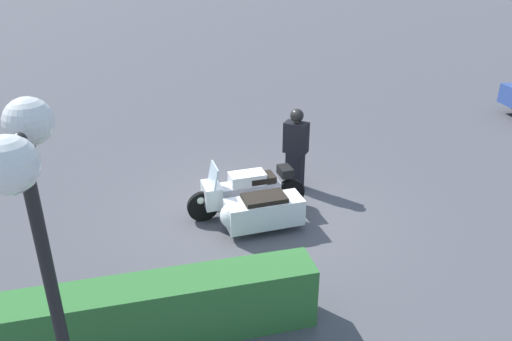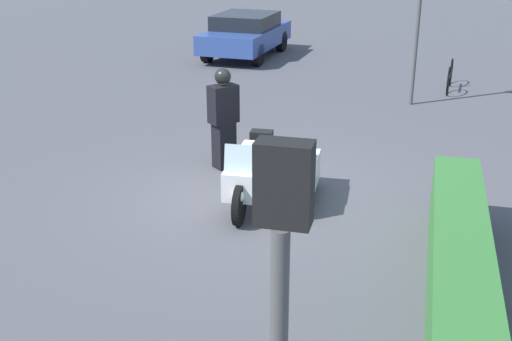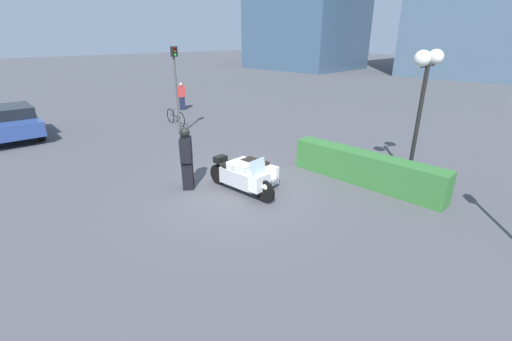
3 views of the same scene
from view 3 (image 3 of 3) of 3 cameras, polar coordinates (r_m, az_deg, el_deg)
ground_plane at (r=9.90m, az=-3.46°, el=-3.09°), size 160.00×160.00×0.00m
police_motorcycle at (r=9.72m, az=-0.94°, el=-0.60°), size 2.41×1.26×1.14m
officer_rider at (r=9.78m, az=-11.51°, el=2.21°), size 0.57×0.54×1.81m
hedge_bush_curbside at (r=10.59m, az=17.69°, el=0.32°), size 4.64×0.63×0.94m
twin_lamp_post at (r=10.97m, az=26.55°, el=14.32°), size 0.44×1.38×3.78m
traffic_light_far at (r=15.35m, az=-13.20°, el=14.62°), size 0.23×0.27×3.73m
parked_car_background at (r=18.05m, az=-35.80°, el=6.68°), size 4.15×2.16×1.37m
pedestrian_bystander at (r=21.20m, az=-12.26°, el=11.99°), size 0.45×0.52×1.59m
bicycle_parked at (r=17.64m, az=-13.25°, el=8.61°), size 1.81×0.18×0.79m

